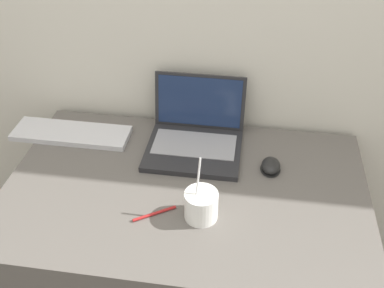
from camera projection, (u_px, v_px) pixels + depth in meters
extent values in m
cube|color=#5B5651|center=(186.00, 265.00, 1.64)|extent=(1.14, 0.73, 0.77)
cube|color=#232326|center=(194.00, 150.00, 1.54)|extent=(0.32, 0.26, 0.02)
cube|color=gray|center=(195.00, 144.00, 1.55)|extent=(0.28, 0.14, 0.00)
cube|color=#232326|center=(201.00, 101.00, 1.60)|extent=(0.32, 0.05, 0.20)
cube|color=#19284C|center=(200.00, 102.00, 1.59)|extent=(0.30, 0.04, 0.18)
cylinder|color=white|center=(201.00, 205.00, 1.28)|extent=(0.10, 0.10, 0.09)
cylinder|color=black|center=(201.00, 195.00, 1.26)|extent=(0.08, 0.08, 0.01)
cylinder|color=white|center=(197.00, 186.00, 1.24)|extent=(0.02, 0.05, 0.17)
ellipsoid|color=black|center=(270.00, 169.00, 1.48)|extent=(0.07, 0.09, 0.01)
ellipsoid|color=black|center=(271.00, 165.00, 1.47)|extent=(0.06, 0.08, 0.04)
cube|color=silver|center=(71.00, 133.00, 1.62)|extent=(0.42, 0.13, 0.02)
cylinder|color=#A51E1E|center=(154.00, 214.00, 1.31)|extent=(0.12, 0.08, 0.01)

